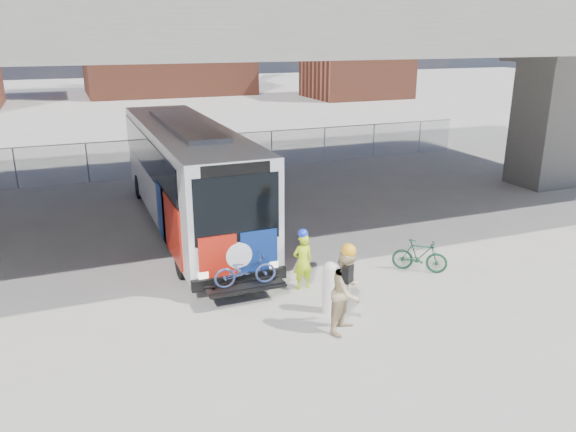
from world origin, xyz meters
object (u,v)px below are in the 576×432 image
cyclist_tan (347,290)px  bollard (330,285)px  cyclist_hivis (303,260)px  bike_parked (420,256)px  bus (187,167)px

cyclist_tan → bollard: bearing=51.1°
cyclist_hivis → bike_parked: 3.59m
bike_parked → cyclist_tan: bearing=162.2°
cyclist_tan → bike_parked: size_ratio=1.36×
bus → bike_parked: bearing=-51.2°
bollard → bike_parked: bearing=20.1°
cyclist_hivis → cyclist_tan: bearing=88.8°
bus → cyclist_tan: bearing=-78.8°
bollard → cyclist_tan: 1.02m
bollard → cyclist_hivis: (-0.08, 1.47, 0.11)m
cyclist_tan → cyclist_hivis: bearing=54.2°
bus → bollard: 8.12m
cyclist_hivis → bike_parked: cyclist_hivis is taller
bus → cyclist_tan: 9.01m
bus → cyclist_tan: size_ratio=6.05×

